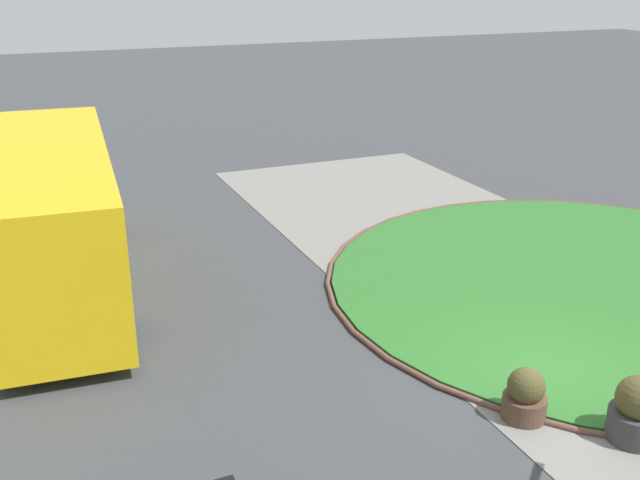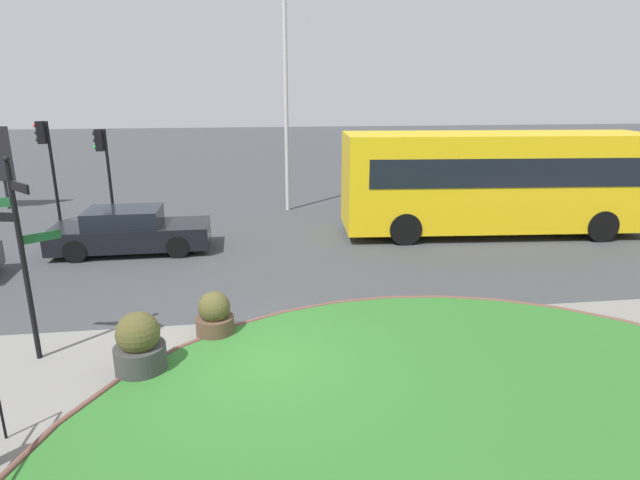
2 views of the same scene
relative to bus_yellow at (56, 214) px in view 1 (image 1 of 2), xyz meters
name	(u,v)px [view 1 (image 1 of 2)]	position (x,y,z in m)	size (l,w,h in m)	color
ground	(545,378)	(-7.82, -7.69, -1.77)	(120.00, 120.00, 0.00)	#3D3F42
sidewalk_paving	(633,355)	(-7.82, -9.81, -1.76)	(32.00, 7.76, 0.02)	gray
grass_island	(596,282)	(-4.91, -11.57, -1.72)	(12.54, 12.54, 0.10)	#2D6B28
grass_kerb_ring	(596,282)	(-4.91, -11.57, -1.72)	(12.85, 12.85, 0.11)	brown
bus_yellow	(56,214)	(0.00, 0.00, 0.00)	(9.98, 3.25, 3.31)	yellow
planter_near_signpost	(637,412)	(-9.87, -7.73, -1.26)	(0.85, 0.85, 1.12)	#383838
planter_kerbside	(525,396)	(-8.70, -6.50, -1.35)	(0.73, 0.73, 0.93)	brown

